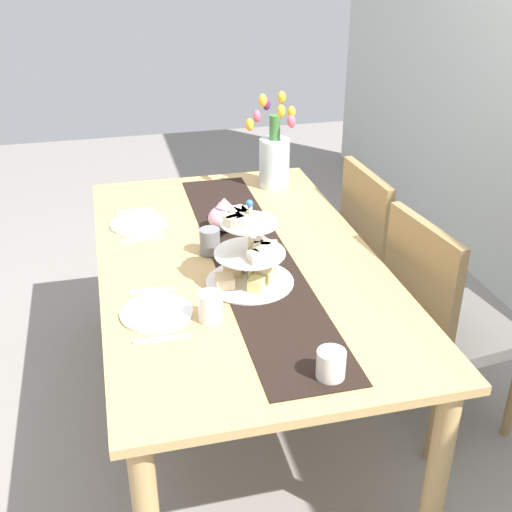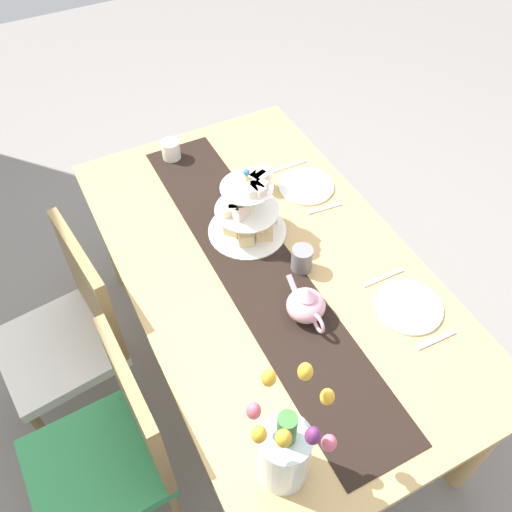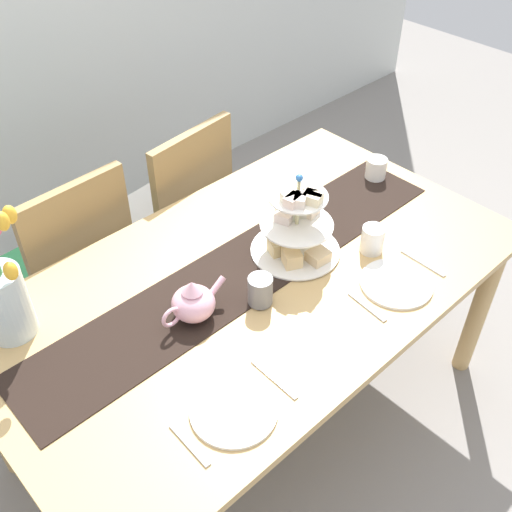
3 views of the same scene
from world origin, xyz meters
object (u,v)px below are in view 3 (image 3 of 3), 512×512
Objects in this scene: teapot at (193,302)px; fork_right at (367,306)px; cream_jug at (376,169)px; mug_white_text at (372,239)px; dinner_plate_right at (396,283)px; tulip_vase at (1,294)px; fork_left at (190,445)px; dinner_plate_left at (234,410)px; knife_right at (423,263)px; tiered_cake_stand at (297,228)px; chair_right at (177,207)px; mug_grey at (260,290)px; knife_left at (274,379)px; chair_left at (72,261)px; dining_table at (255,297)px.

teapot reaches higher than fork_right.
mug_white_text is (-0.36, -0.26, 0.01)m from cream_jug.
dinner_plate_right reaches higher than fork_right.
tulip_vase is 2.95× the size of fork_left.
dinner_plate_left is 1.35× the size of knife_right.
cream_jug is (1.40, -0.22, -0.10)m from tulip_vase.
fork_left is at bearing -155.39° from tiered_cake_stand.
tiered_cake_stand is at bearing 29.92° from dinner_plate_left.
cream_jug is 0.51m from knife_right.
tulip_vase reaches higher than tiered_cake_stand.
knife_right is (0.83, 0.00, -0.00)m from dinner_plate_left.
teapot is at bearing 149.15° from dinner_plate_right.
tulip_vase is (-0.89, -0.41, 0.38)m from chair_right.
teapot reaches higher than fork_left.
mug_grey is at bearing -109.35° from chair_right.
dinner_plate_right reaches higher than fork_left.
tiered_cake_stand reaches higher than cream_jug.
dinner_plate_left is (-0.61, -1.06, 0.23)m from chair_right.
fork_left and fork_right have the same top height.
fork_right is (0.41, -0.33, -0.06)m from teapot.
dinner_plate_right reaches higher than knife_left.
dinner_plate_left is (-0.09, -1.06, 0.23)m from chair_left.
knife_left is 1.13× the size of fork_right.
dinner_plate_right is at bearing -69.76° from tiered_cake_stand.
tulip_vase is at bearing 141.95° from fork_right.
chair_left is at bearing 122.74° from tiered_cake_stand.
tulip_vase is (-0.66, 0.32, 0.24)m from dining_table.
cream_jug is 1.33m from fork_left.
mug_white_text is (0.76, 0.16, 0.04)m from dinner_plate_left.
teapot is 0.64m from dinner_plate_right.
fork_left is at bearing -152.88° from mug_grey.
teapot is 1.40× the size of knife_right.
dinner_plate_left reaches higher than knife_right.
tiered_cake_stand reaches higher than dining_table.
cream_jug is at bearing 44.68° from dinner_plate_right.
chair_left is 1.23m from cream_jug.
tiered_cake_stand is at bearing 139.34° from mug_white_text.
knife_right is (0.22, -1.06, 0.23)m from chair_right.
teapot is 0.36m from dinner_plate_left.
chair_left is 1.11m from fork_left.
teapot is at bearing -86.89° from chair_left.
fork_right is (0.16, -0.33, 0.09)m from dining_table.
mug_grey reaches higher than knife_right.
tulip_vase is at bearing 154.65° from dining_table.
knife_left reaches higher than dining_table.
dinner_plate_left is 2.42× the size of mug_white_text.
knife_right is at bearing 0.00° from dinner_plate_left.
mug_white_text is at bearing -80.41° from chair_right.
cream_jug is at bearing -31.84° from chair_left.
teapot is at bearing -174.46° from cream_jug.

